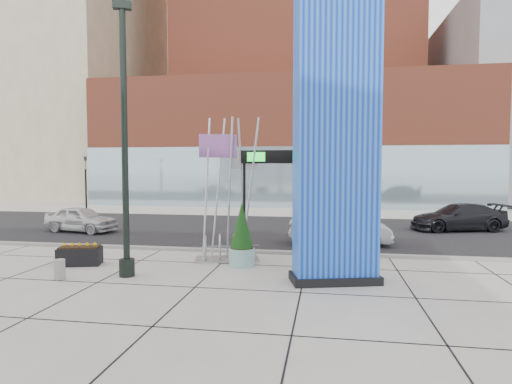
% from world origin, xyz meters
% --- Properties ---
extents(ground, '(160.00, 160.00, 0.00)m').
position_xyz_m(ground, '(0.00, 0.00, 0.00)').
color(ground, '#9E9991').
rests_on(ground, ground).
extents(street_asphalt, '(80.00, 12.00, 0.02)m').
position_xyz_m(street_asphalt, '(0.00, 10.00, 0.01)').
color(street_asphalt, black).
rests_on(street_asphalt, ground).
extents(curb_edge, '(80.00, 0.30, 0.12)m').
position_xyz_m(curb_edge, '(0.00, 4.00, 0.06)').
color(curb_edge, gray).
rests_on(curb_edge, ground).
extents(tower_podium, '(34.00, 10.00, 11.00)m').
position_xyz_m(tower_podium, '(1.00, 27.00, 5.50)').
color(tower_podium, '#98422C').
rests_on(tower_podium, ground).
extents(tower_glass_front, '(34.00, 0.60, 5.00)m').
position_xyz_m(tower_glass_front, '(1.00, 22.20, 2.50)').
color(tower_glass_front, '#8CA5B2').
rests_on(tower_glass_front, ground).
extents(building_beige_left, '(18.00, 20.00, 34.00)m').
position_xyz_m(building_beige_left, '(-26.00, 34.00, 17.00)').
color(building_beige_left, gray).
rests_on(building_beige_left, ground).
extents(blue_pylon, '(2.79, 1.77, 8.61)m').
position_xyz_m(blue_pylon, '(4.93, 0.24, 4.16)').
color(blue_pylon, '#0C30B5').
rests_on(blue_pylon, ground).
extents(lamp_post, '(0.60, 0.48, 8.72)m').
position_xyz_m(lamp_post, '(-1.48, -0.15, 3.57)').
color(lamp_post, black).
rests_on(lamp_post, ground).
extents(public_art_sculpture, '(2.51, 1.68, 5.21)m').
position_xyz_m(public_art_sculpture, '(1.10, 2.61, 1.37)').
color(public_art_sculpture, '#AFB2B4').
rests_on(public_art_sculpture, ground).
extents(concrete_bollard, '(0.32, 0.32, 0.61)m').
position_xyz_m(concrete_bollard, '(-3.31, -0.85, 0.31)').
color(concrete_bollard, gray).
rests_on(concrete_bollard, ground).
extents(overhead_street_sign, '(1.89, 0.34, 4.01)m').
position_xyz_m(overhead_street_sign, '(2.38, 2.80, 3.44)').
color(overhead_street_sign, black).
rests_on(overhead_street_sign, ground).
extents(round_planter_east, '(0.88, 0.88, 2.21)m').
position_xyz_m(round_planter_east, '(5.88, 3.60, 1.05)').
color(round_planter_east, '#86B5B1').
rests_on(round_planter_east, ground).
extents(round_planter_mid, '(1.08, 1.08, 2.69)m').
position_xyz_m(round_planter_mid, '(5.20, 3.60, 1.27)').
color(round_planter_mid, '#86B5B1').
rests_on(round_planter_mid, ground).
extents(round_planter_west, '(0.89, 0.89, 2.22)m').
position_xyz_m(round_planter_west, '(1.80, 1.80, 1.05)').
color(round_planter_west, '#86B5B1').
rests_on(round_planter_west, ground).
extents(box_planter_north, '(1.56, 1.07, 0.78)m').
position_xyz_m(box_planter_north, '(-3.80, 1.00, 0.36)').
color(box_planter_north, black).
rests_on(box_planter_north, ground).
extents(car_white_west, '(4.12, 2.29, 1.33)m').
position_xyz_m(car_white_west, '(-7.93, 7.77, 0.66)').
color(car_white_west, silver).
rests_on(car_white_west, ground).
extents(car_silver_mid, '(4.43, 1.72, 1.44)m').
position_xyz_m(car_silver_mid, '(5.23, 6.32, 0.72)').
color(car_silver_mid, '#999BA0').
rests_on(car_silver_mid, ground).
extents(car_dark_east, '(5.26, 3.12, 1.43)m').
position_xyz_m(car_dark_east, '(11.54, 11.45, 0.71)').
color(car_dark_east, black).
rests_on(car_dark_east, ground).
extents(traffic_signal, '(0.15, 0.18, 4.10)m').
position_xyz_m(traffic_signal, '(-12.00, 15.00, 2.30)').
color(traffic_signal, black).
rests_on(traffic_signal, ground).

